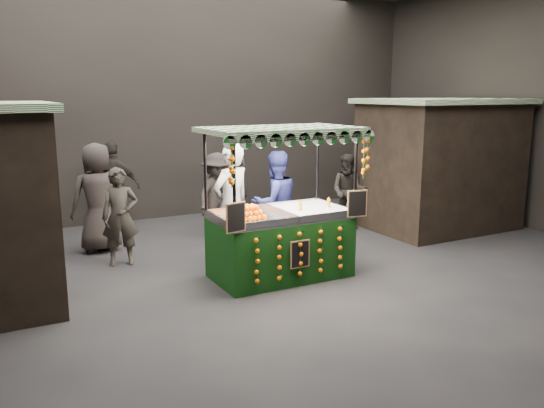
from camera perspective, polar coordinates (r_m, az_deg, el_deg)
ground at (r=8.15m, az=1.40°, el=-8.05°), size 12.00×12.00×0.00m
market_hall at (r=7.71m, az=1.52°, el=16.38°), size 12.10×10.10×5.05m
neighbour_stall_right at (r=11.66m, az=16.89°, el=4.01°), size 3.00×2.20×2.60m
juice_stall at (r=8.17m, az=1.03°, el=-2.90°), size 2.30×1.35×2.23m
vendor_grey at (r=8.72m, az=-4.21°, el=-0.09°), size 0.83×0.68×1.96m
vendor_blue at (r=9.31m, az=0.33°, el=0.09°), size 0.87×0.69×1.77m
shopper_0 at (r=9.08m, az=-15.40°, el=-1.27°), size 0.64×0.49×1.57m
shopper_1 at (r=11.25m, az=7.91°, el=1.29°), size 0.91×0.93×1.51m
shopper_2 at (r=11.35m, az=-16.03°, el=1.77°), size 1.13×0.89×1.79m
shopper_3 at (r=10.50m, az=-5.73°, el=0.90°), size 1.20×1.09×1.61m
shopper_4 at (r=9.94m, az=-17.50°, el=0.63°), size 0.97×0.68×1.89m
shopper_5 at (r=13.31m, az=10.79°, el=3.42°), size 1.09×1.76×1.81m
shopper_6 at (r=11.95m, az=-3.70°, el=2.68°), size 0.55×0.73×1.80m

